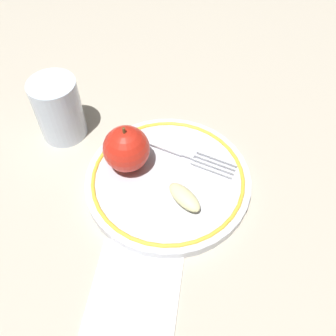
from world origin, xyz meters
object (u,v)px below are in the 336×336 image
at_px(apple_red_whole, 126,149).
at_px(plate, 168,180).
at_px(napkin_folded, 133,300).
at_px(drinking_glass, 59,109).
at_px(apple_slice_front, 184,197).
at_px(fork, 174,150).

bearing_deg(apple_red_whole, plate, -18.06).
distance_m(plate, napkin_folded, 0.18).
bearing_deg(plate, drinking_glass, 151.83).
xyz_separation_m(plate, apple_slice_front, (0.03, -0.04, 0.02)).
height_order(apple_slice_front, fork, apple_slice_front).
distance_m(apple_red_whole, napkin_folded, 0.21).
bearing_deg(apple_slice_front, napkin_folded, 113.74).
distance_m(apple_slice_front, napkin_folded, 0.15).
bearing_deg(napkin_folded, apple_slice_front, 67.50).
xyz_separation_m(plate, napkin_folded, (-0.03, -0.18, -0.01)).
relative_size(apple_red_whole, napkin_folded, 0.51).
bearing_deg(apple_red_whole, fork, 24.17).
relative_size(apple_red_whole, fork, 0.43).
relative_size(apple_red_whole, apple_slice_front, 1.33).
relative_size(plate, apple_slice_front, 4.26).
bearing_deg(apple_slice_front, drinking_glass, 12.37).
relative_size(apple_slice_front, napkin_folded, 0.38).
distance_m(plate, apple_slice_front, 0.05).
distance_m(drinking_glass, napkin_folded, 0.32).
height_order(plate, napkin_folded, plate).
bearing_deg(plate, apple_red_whole, 161.94).
distance_m(apple_slice_front, drinking_glass, 0.25).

